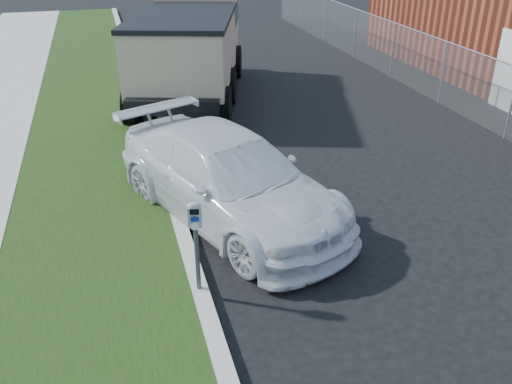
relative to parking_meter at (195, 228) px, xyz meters
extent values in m
plane|color=black|center=(2.61, 0.17, -1.19)|extent=(120.00, 120.00, 0.00)
cube|color=#97978F|center=(0.01, 2.17, -1.12)|extent=(0.25, 50.00, 0.15)
cube|color=black|center=(-1.59, 2.17, -1.13)|extent=(3.00, 50.00, 0.13)
plane|color=slate|center=(8.61, 7.17, -0.29)|extent=(0.00, 30.00, 30.00)
cylinder|color=#9397A0|center=(8.61, 7.17, 0.61)|extent=(0.04, 30.00, 0.04)
cylinder|color=#9397A0|center=(8.61, 4.17, -0.29)|extent=(0.06, 0.06, 1.80)
cylinder|color=#9397A0|center=(8.61, 7.17, -0.29)|extent=(0.06, 0.06, 1.80)
cylinder|color=#9397A0|center=(8.61, 10.17, -0.29)|extent=(0.06, 0.06, 1.80)
cylinder|color=#9397A0|center=(8.61, 13.17, -0.29)|extent=(0.06, 0.06, 1.80)
cylinder|color=#9397A0|center=(8.61, 16.17, -0.29)|extent=(0.06, 0.06, 1.80)
cylinder|color=#9397A0|center=(8.61, 19.17, -0.29)|extent=(0.06, 0.06, 1.80)
cylinder|color=#9397A0|center=(8.61, 22.17, -0.29)|extent=(0.06, 0.06, 1.80)
cube|color=silver|center=(10.06, 6.17, -0.09)|extent=(0.08, 1.10, 2.20)
cylinder|color=#3F4247|center=(0.00, 0.00, -0.53)|extent=(0.08, 0.08, 1.06)
cube|color=gray|center=(0.00, 0.00, 0.18)|extent=(0.21, 0.16, 0.32)
ellipsoid|color=gray|center=(0.00, 0.00, 0.34)|extent=(0.22, 0.17, 0.12)
cube|color=black|center=(-0.01, -0.07, 0.29)|extent=(0.13, 0.03, 0.08)
cube|color=navy|center=(-0.01, -0.06, 0.17)|extent=(0.12, 0.03, 0.07)
cylinder|color=silver|center=(-0.01, -0.06, 0.06)|extent=(0.12, 0.03, 0.12)
cube|color=#3F4247|center=(-0.01, -0.06, 0.21)|extent=(0.04, 0.01, 0.05)
imported|color=silver|center=(0.97, 2.35, -0.41)|extent=(4.15, 5.85, 1.57)
cube|color=black|center=(1.54, 9.70, -0.42)|extent=(4.32, 7.26, 0.38)
cube|color=tan|center=(2.29, 12.06, 0.47)|extent=(2.99, 2.60, 2.15)
cube|color=black|center=(2.29, 12.06, 0.90)|extent=(3.03, 2.63, 0.64)
cube|color=tan|center=(1.29, 8.89, 0.47)|extent=(3.81, 5.08, 1.72)
cube|color=black|center=(1.29, 8.89, 1.36)|extent=(3.95, 5.21, 0.13)
cube|color=black|center=(2.59, 13.03, -0.50)|extent=(2.51, 0.93, 0.32)
cylinder|color=black|center=(1.08, 12.33, -0.66)|extent=(0.65, 1.13, 1.07)
cylinder|color=black|center=(3.43, 11.59, -0.66)|extent=(0.65, 1.13, 1.07)
cylinder|color=black|center=(0.20, 9.56, -0.66)|extent=(0.65, 1.13, 1.07)
cylinder|color=black|center=(2.56, 8.82, -0.66)|extent=(0.65, 1.13, 1.07)
cylinder|color=black|center=(-0.38, 7.72, -0.66)|extent=(0.65, 1.13, 1.07)
cylinder|color=black|center=(1.98, 6.98, -0.66)|extent=(0.65, 1.13, 1.07)
camera|label=1|loc=(-0.94, -6.46, 3.92)|focal=38.00mm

